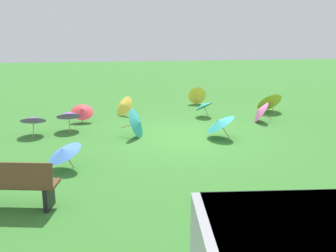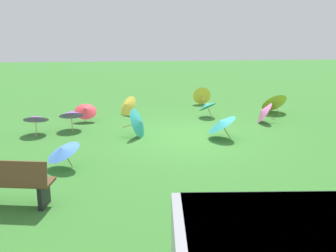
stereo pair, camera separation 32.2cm
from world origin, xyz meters
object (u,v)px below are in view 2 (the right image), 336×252
parasol_yellow_0 (202,95)px  parasol_yellow_2 (273,101)px  parasol_pink_0 (263,112)px  parasol_teal_5 (207,105)px  parasol_red_0 (86,110)px  parasol_yellow_1 (127,105)px  parasol_teal_2 (139,122)px  parasol_purple_1 (71,113)px  parasol_teal_3 (221,123)px  parasol_purple_0 (36,118)px  parasol_blue_0 (62,150)px  park_bench (5,182)px

parasol_yellow_0 → parasol_yellow_2: bearing=144.1°
parasol_pink_0 → parasol_teal_5: size_ratio=0.99×
parasol_red_0 → parasol_yellow_1: (-1.28, -0.88, -0.06)m
parasol_yellow_0 → parasol_teal_2: (2.42, 4.24, 0.07)m
parasol_teal_2 → parasol_purple_1: (1.97, -0.88, 0.08)m
parasol_teal_3 → parasol_yellow_2: bearing=-129.6°
parasol_purple_0 → parasol_teal_5: 5.42m
parasol_purple_0 → parasol_teal_3: (-5.11, 0.84, -0.03)m
parasol_blue_0 → parasol_teal_5: bearing=-131.5°
parasol_blue_0 → parasol_teal_5: size_ratio=1.21×
parasol_teal_5 → parasol_teal_3: bearing=88.8°
parasol_yellow_1 → parasol_purple_1: parasol_purple_1 is taller
parasol_yellow_0 → parasol_yellow_2: size_ratio=0.64×
parasol_yellow_0 → parasol_purple_1: size_ratio=0.84×
parasol_teal_3 → parasol_blue_0: 4.39m
park_bench → parasol_yellow_0: park_bench is taller
parasol_pink_0 → parasol_yellow_2: parasol_yellow_2 is taller
park_bench → parasol_purple_1: size_ratio=2.03×
parasol_yellow_0 → parasol_teal_2: size_ratio=0.74×
parasol_teal_3 → parasol_red_0: bearing=-28.9°
parasol_pink_0 → parasol_teal_2: size_ratio=0.90×
parasol_yellow_1 → parasol_purple_1: 2.39m
parasol_teal_2 → parasol_teal_3: (-2.21, 0.35, 0.03)m
parasol_red_0 → parasol_yellow_2: parasol_yellow_2 is taller
parasol_pink_0 → parasol_purple_0: 6.84m
parasol_purple_1 → parasol_pink_0: bearing=-176.1°
parasol_yellow_1 → parasol_teal_5: 2.70m
parasol_purple_1 → park_bench: bearing=85.4°
parasol_teal_2 → parasol_red_0: 2.44m
park_bench → parasol_yellow_2: park_bench is taller
parasol_teal_2 → parasol_red_0: size_ratio=1.19×
parasol_purple_1 → parasol_purple_0: bearing=22.9°
park_bench → parasol_teal_3: park_bench is taller
parasol_yellow_2 → parasol_blue_0: 8.07m
parasol_yellow_0 → parasol_red_0: size_ratio=0.88×
parasol_yellow_0 → parasol_yellow_1: bearing=29.2°
parasol_red_0 → parasol_yellow_1: bearing=-145.5°
parasol_teal_2 → parasol_pink_0: bearing=-161.7°
parasol_yellow_0 → parasol_yellow_2: (-2.24, 1.62, 0.05)m
parasol_teal_2 → parasol_red_0: bearing=-46.9°
parasol_yellow_0 → parasol_yellow_1: 3.22m
parasol_purple_0 → parasol_teal_5: bearing=-162.2°
parasol_yellow_2 → parasol_pink_0: bearing=59.8°
parasol_teal_3 → parasol_teal_5: size_ratio=1.11×
parasol_red_0 → parasol_yellow_2: bearing=-172.5°
parasol_yellow_0 → parasol_purple_1: 5.53m
parasol_purple_0 → parasol_blue_0: (-1.19, 2.82, -0.06)m
parasol_purple_0 → parasol_teal_5: (-5.16, -1.66, -0.08)m
parasol_pink_0 → parasol_yellow_1: 4.49m
parasol_teal_2 → parasol_blue_0: size_ratio=0.90×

